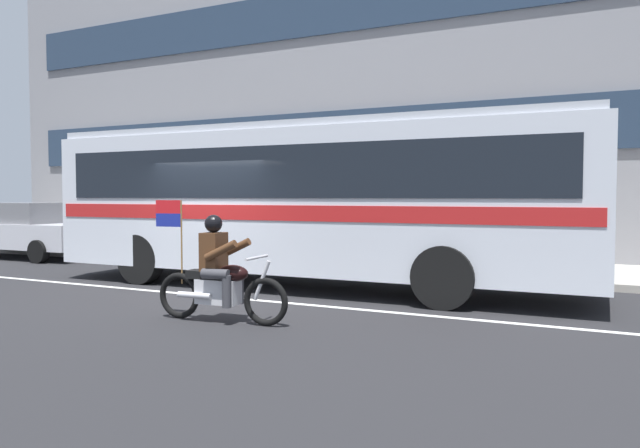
% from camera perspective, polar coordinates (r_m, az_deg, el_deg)
% --- Properties ---
extents(ground_plane, '(60.00, 60.00, 0.00)m').
position_cam_1_polar(ground_plane, '(12.01, -10.24, -6.18)').
color(ground_plane, black).
extents(sidewalk_curb, '(28.00, 3.80, 0.15)m').
position_cam_1_polar(sidewalk_curb, '(16.34, 0.47, -3.53)').
color(sidewalk_curb, '#A39E93').
rests_on(sidewalk_curb, ground_plane).
extents(lane_center_stripe, '(26.60, 0.14, 0.01)m').
position_cam_1_polar(lane_center_stripe, '(11.54, -12.02, -6.54)').
color(lane_center_stripe, silver).
rests_on(lane_center_stripe, ground_plane).
extents(office_building_facade, '(28.00, 0.89, 10.57)m').
position_cam_1_polar(office_building_facade, '(18.66, 3.61, 13.32)').
color(office_building_facade, gray).
rests_on(office_building_facade, ground_plane).
extents(transit_bus, '(11.00, 2.74, 3.22)m').
position_cam_1_polar(transit_bus, '(12.05, -0.90, 2.88)').
color(transit_bus, silver).
rests_on(transit_bus, ground_plane).
extents(motorcycle_with_rider, '(2.19, 0.64, 1.78)m').
position_cam_1_polar(motorcycle_with_rider, '(8.89, -9.51, -4.93)').
color(motorcycle_with_rider, black).
rests_on(motorcycle_with_rider, ground_plane).
extents(parked_sedan_curbside, '(4.64, 1.92, 1.64)m').
position_cam_1_polar(parked_sedan_curbside, '(19.81, -25.96, -0.46)').
color(parked_sedan_curbside, silver).
rests_on(parked_sedan_curbside, ground_plane).
extents(fire_hydrant, '(0.22, 0.30, 0.75)m').
position_cam_1_polar(fire_hydrant, '(14.44, 11.75, -2.63)').
color(fire_hydrant, red).
rests_on(fire_hydrant, sidewalk_curb).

